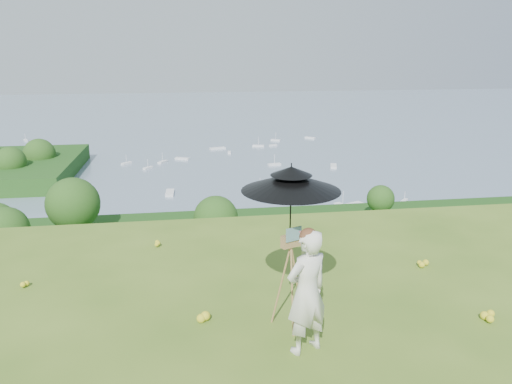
{
  "coord_description": "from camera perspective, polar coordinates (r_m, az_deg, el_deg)",
  "views": [
    {
      "loc": [
        -1.52,
        -3.94,
        3.75
      ],
      "look_at": [
        -0.25,
        4.55,
        1.29
      ],
      "focal_mm": 35.0,
      "sensor_mm": 36.0,
      "label": 1
    }
  ],
  "objects": [
    {
      "name": "field_easel",
      "position": [
        6.93,
        3.94,
        -9.71
      ],
      "size": [
        0.74,
        0.74,
        1.49
      ],
      "primitive_type": null,
      "rotation": [
        0.0,
        0.0,
        0.4
      ],
      "color": "olive",
      "rests_on": "ground"
    },
    {
      "name": "painter",
      "position": [
        6.38,
        5.83,
        -11.29
      ],
      "size": [
        0.72,
        0.62,
        1.66
      ],
      "primitive_type": "imported",
      "rotation": [
        0.0,
        0.0,
        3.58
      ],
      "color": "white",
      "rests_on": "ground"
    },
    {
      "name": "harbor_town",
      "position": [
        85.67,
        -6.83,
        -6.97
      ],
      "size": [
        110.0,
        22.0,
        5.0
      ],
      "primitive_type": null,
      "color": "silver",
      "rests_on": "shoreline_tier"
    },
    {
      "name": "moored_boats",
      "position": [
        169.48,
        -11.98,
        2.89
      ],
      "size": [
        140.0,
        140.0,
        0.7
      ],
      "primitive_type": null,
      "color": "white",
      "rests_on": "bay_water"
    },
    {
      "name": "painter_cap",
      "position": [
        6.06,
        6.03,
        -4.69
      ],
      "size": [
        0.28,
        0.31,
        0.1
      ],
      "primitive_type": null,
      "rotation": [
        0.0,
        0.0,
        0.28
      ],
      "color": "#BE6873",
      "rests_on": "painter"
    },
    {
      "name": "slope_trees",
      "position": [
        43.24,
        -5.7,
        -9.79
      ],
      "size": [
        110.0,
        50.0,
        6.0
      ],
      "primitive_type": null,
      "color": "#234A16",
      "rests_on": "forest_slope"
    },
    {
      "name": "sun_umbrella",
      "position": [
        6.57,
        3.98,
        -1.42
      ],
      "size": [
        1.56,
        1.56,
        1.12
      ],
      "primitive_type": null,
      "rotation": [
        0.0,
        0.0,
        0.22
      ],
      "color": "black",
      "rests_on": "field_easel"
    },
    {
      "name": "shoreline_tier",
      "position": [
        88.39,
        -6.69,
        -10.85
      ],
      "size": [
        170.0,
        28.0,
        8.0
      ],
      "primitive_type": "cube",
      "color": "gray",
      "rests_on": "bay_water"
    },
    {
      "name": "bay_water",
      "position": [
        246.85,
        -8.07,
        7.04
      ],
      "size": [
        700.0,
        700.0,
        0.0
      ],
      "primitive_type": "plane",
      "color": "slate",
      "rests_on": "ground"
    }
  ]
}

